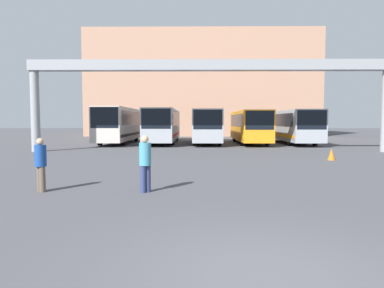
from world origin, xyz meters
name	(u,v)px	position (x,y,z in m)	size (l,w,h in m)	color
ground_plane	(266,278)	(0.00, 0.00, 0.00)	(200.00, 200.00, 0.00)	#47474C
building_backdrop	(202,87)	(0.00, 48.26, 7.39)	(32.82, 12.00, 14.78)	tan
overhead_gantry	(210,76)	(0.00, 19.01, 5.18)	(24.59, 0.80, 6.23)	gray
bus_slot_0	(120,123)	(-8.18, 27.90, 1.91)	(2.45, 10.79, 3.32)	beige
bus_slot_1	(163,124)	(-4.09, 28.74, 1.84)	(2.57, 12.47, 3.19)	#999EA5
bus_slot_2	(206,125)	(0.00, 27.51, 1.79)	(2.51, 10.02, 3.10)	#999EA5
bus_slot_3	(249,125)	(4.09, 27.79, 1.74)	(2.49, 10.57, 3.02)	orange
bus_slot_4	(292,125)	(8.18, 27.99, 1.77)	(2.56, 10.96, 3.07)	#999EA5
pedestrian_mid_right	(41,163)	(-5.55, 5.58, 0.85)	(0.33, 0.33, 1.60)	brown
pedestrian_near_center	(145,162)	(-2.44, 5.53, 0.89)	(0.35, 0.35, 1.69)	navy
traffic_cone	(331,155)	(6.41, 14.06, 0.30)	(0.39, 0.39, 0.60)	orange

